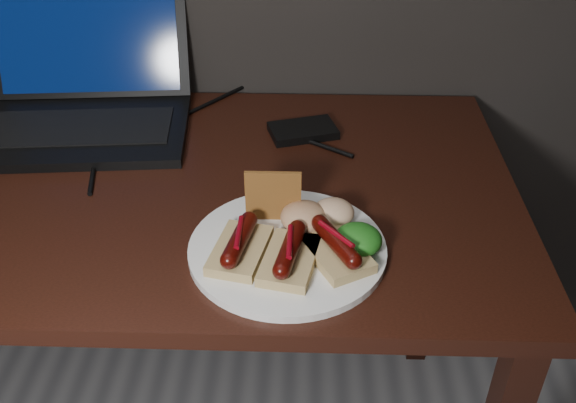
{
  "coord_description": "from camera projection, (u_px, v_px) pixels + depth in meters",
  "views": [
    {
      "loc": [
        0.34,
        0.47,
        1.36
      ],
      "look_at": [
        0.32,
        1.23,
        0.82
      ],
      "focal_mm": 40.0,
      "sensor_mm": 36.0,
      "label": 1
    }
  ],
  "objects": [
    {
      "name": "laptop",
      "position": [
        84.0,
        97.0,
        1.25
      ],
      "size": [
        0.43,
        0.38,
        0.25
      ],
      "color": "black",
      "rests_on": "desk"
    },
    {
      "name": "coleslaw_mound",
      "position": [
        333.0,
        212.0,
        0.98
      ],
      "size": [
        0.06,
        0.06,
        0.04
      ],
      "primitive_type": "ellipsoid",
      "color": "beige",
      "rests_on": "plate"
    },
    {
      "name": "bread_sausage_left",
      "position": [
        240.0,
        246.0,
        0.91
      ],
      "size": [
        0.09,
        0.13,
        0.04
      ],
      "color": "tan",
      "rests_on": "plate"
    },
    {
      "name": "salsa_mound",
      "position": [
        304.0,
        217.0,
        0.96
      ],
      "size": [
        0.07,
        0.07,
        0.04
      ],
      "primitive_type": "ellipsoid",
      "color": "maroon",
      "rests_on": "plate"
    },
    {
      "name": "hard_drive",
      "position": [
        303.0,
        131.0,
        1.23
      ],
      "size": [
        0.14,
        0.11,
        0.02
      ],
      "primitive_type": "cube",
      "rotation": [
        0.0,
        0.0,
        0.3
      ],
      "color": "black",
      "rests_on": "desk"
    },
    {
      "name": "plate",
      "position": [
        287.0,
        249.0,
        0.94
      ],
      "size": [
        0.34,
        0.34,
        0.01
      ],
      "primitive_type": "cylinder",
      "rotation": [
        0.0,
        0.0,
        -0.17
      ],
      "color": "silver",
      "rests_on": "desk"
    },
    {
      "name": "bread_sausage_center",
      "position": [
        290.0,
        255.0,
        0.9
      ],
      "size": [
        0.09,
        0.13,
        0.04
      ],
      "color": "tan",
      "rests_on": "plate"
    },
    {
      "name": "desk",
      "position": [
        116.0,
        221.0,
        1.16
      ],
      "size": [
        1.4,
        0.7,
        0.75
      ],
      "color": "black",
      "rests_on": "ground"
    },
    {
      "name": "desk_cables",
      "position": [
        126.0,
        133.0,
        1.23
      ],
      "size": [
        0.83,
        0.43,
        0.01
      ],
      "color": "black",
      "rests_on": "desk"
    },
    {
      "name": "crispbread",
      "position": [
        273.0,
        196.0,
        0.97
      ],
      "size": [
        0.08,
        0.01,
        0.08
      ],
      "primitive_type": "cube",
      "color": "#9C652A",
      "rests_on": "plate"
    },
    {
      "name": "salad_greens",
      "position": [
        358.0,
        240.0,
        0.92
      ],
      "size": [
        0.07,
        0.07,
        0.04
      ],
      "primitive_type": "ellipsoid",
      "color": "#135210",
      "rests_on": "plate"
    },
    {
      "name": "bread_sausage_right",
      "position": [
        335.0,
        247.0,
        0.91
      ],
      "size": [
        0.12,
        0.13,
        0.04
      ],
      "color": "tan",
      "rests_on": "plate"
    }
  ]
}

